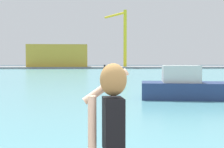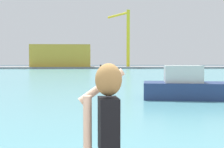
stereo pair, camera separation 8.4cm
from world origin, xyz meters
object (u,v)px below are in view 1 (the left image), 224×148
Objects in this scene: person_photographer at (112,127)px; boat_moored at (191,87)px; port_crane at (122,32)px; warehouse_left at (58,56)px.

boat_moored is (5.91, 14.42, -0.88)m from person_photographer.
boat_moored is at bearing -93.18° from port_crane.
boat_moored is at bearing -26.13° from person_photographer.
person_photographer is at bearing -101.66° from boat_moored.
port_crane is (10.01, 88.20, 9.49)m from person_photographer.
port_crane reaches higher than person_photographer.
warehouse_left is 1.01× the size of port_crane.
warehouse_left reaches higher than person_photographer.
port_crane is at bearing 97.44° from boat_moored.
warehouse_left is at bearing -178.08° from port_crane.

